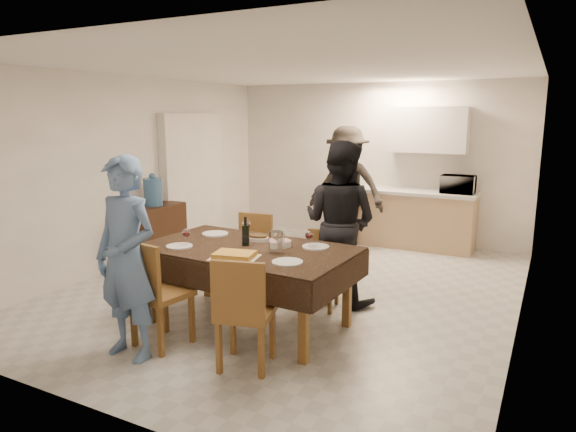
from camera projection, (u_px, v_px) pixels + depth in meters
name	position (u px, v px, depth m)	size (l,w,h in m)	color
floor	(294.00, 288.00, 6.26)	(5.00, 6.00, 0.02)	beige
ceiling	(294.00, 67.00, 5.75)	(5.00, 6.00, 0.02)	white
wall_back	(375.00, 162.00, 8.61)	(5.00, 0.02, 2.60)	white
wall_front	(90.00, 235.00, 3.39)	(5.00, 0.02, 2.60)	white
wall_left	(134.00, 172.00, 7.14)	(0.02, 6.00, 2.60)	white
wall_right	(529.00, 198.00, 4.87)	(0.02, 6.00, 2.60)	white
stub_partition	(193.00, 180.00, 8.19)	(0.15, 1.40, 2.10)	white
kitchen_base_cabinet	(403.00, 219.00, 8.23)	(2.20, 0.60, 0.86)	tan
kitchen_worktop	(404.00, 191.00, 8.14)	(2.24, 0.64, 0.05)	beige
upper_cabinet	(428.00, 130.00, 7.94)	(1.20, 0.34, 0.70)	silver
dining_table	(247.00, 251.00, 5.04)	(2.11, 1.29, 0.80)	black
chair_near_left	(154.00, 284.00, 4.54)	(0.52, 0.52, 0.54)	brown
chair_near_right	(240.00, 303.00, 4.13)	(0.54, 0.55, 0.52)	brown
chair_far_left	(245.00, 249.00, 5.85)	(0.48, 0.48, 0.51)	brown
chair_far_right	(317.00, 264.00, 5.46)	(0.43, 0.44, 0.45)	brown
console	(155.00, 234.00, 7.31)	(0.44, 0.89, 0.82)	#311D10
water_jug	(153.00, 192.00, 7.19)	(0.26, 0.26, 0.39)	teal
wine_bottle	(246.00, 231.00, 5.07)	(0.07, 0.07, 0.29)	black
water_pitcher	(276.00, 242.00, 4.81)	(0.13, 0.13, 0.21)	white
savoury_tart	(234.00, 255.00, 4.65)	(0.42, 0.31, 0.05)	gold
salad_bowl	(283.00, 244.00, 5.04)	(0.16, 0.16, 0.06)	silver
mushroom_dish	(258.00, 239.00, 5.29)	(0.22, 0.22, 0.04)	silver
wine_glass_a	(186.00, 237.00, 5.04)	(0.08, 0.08, 0.18)	white
wine_glass_b	(309.00, 239.00, 4.98)	(0.08, 0.08, 0.18)	white
wine_glass_c	(246.00, 229.00, 5.36)	(0.09, 0.09, 0.21)	white
plate_near_left	(179.00, 246.00, 5.04)	(0.26, 0.26, 0.01)	silver
plate_near_right	(287.00, 262.00, 4.50)	(0.27, 0.27, 0.02)	silver
plate_far_left	(215.00, 234.00, 5.56)	(0.28, 0.28, 0.02)	silver
plate_far_right	(316.00, 247.00, 5.02)	(0.27, 0.27, 0.02)	silver
microwave	(458.00, 184.00, 7.74)	(0.49, 0.33, 0.27)	silver
person_near	(126.00, 259.00, 4.35)	(0.64, 0.42, 1.76)	#5574A3
person_far	(340.00, 223.00, 5.67)	(0.88, 0.69, 1.81)	black
person_kitchen	(347.00, 187.00, 8.10)	(1.23, 0.71, 1.91)	black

